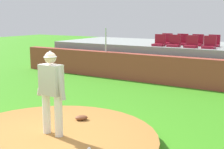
{
  "coord_description": "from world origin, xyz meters",
  "views": [
    {
      "loc": [
        4.19,
        -4.35,
        2.63
      ],
      "look_at": [
        0.0,
        2.43,
        1.13
      ],
      "focal_mm": 49.16,
      "sensor_mm": 36.0,
      "label": 1
    }
  ],
  "objects_px": {
    "stadium_chair_7": "(214,43)",
    "pitcher": "(51,87)",
    "stadium_chair_0": "(159,42)",
    "stadium_chair_5": "(182,42)",
    "baseball": "(89,149)",
    "stadium_chair_6": "(197,42)",
    "stadium_chair_4": "(166,41)",
    "stadium_chair_1": "(174,43)",
    "stadium_chair_2": "(191,44)",
    "stadium_chair_3": "(209,45)",
    "fielding_glove": "(81,118)"
  },
  "relations": [
    {
      "from": "stadium_chair_7",
      "to": "pitcher",
      "type": "bearing_deg",
      "value": 83.21
    },
    {
      "from": "stadium_chair_0",
      "to": "stadium_chair_5",
      "type": "relative_size",
      "value": 1.0
    },
    {
      "from": "pitcher",
      "to": "baseball",
      "type": "xyz_separation_m",
      "value": [
        1.11,
        -0.26,
        -0.98
      ]
    },
    {
      "from": "stadium_chair_0",
      "to": "stadium_chair_6",
      "type": "distance_m",
      "value": 1.65
    },
    {
      "from": "stadium_chair_4",
      "to": "stadium_chair_7",
      "type": "xyz_separation_m",
      "value": [
        2.1,
        0.04,
        0.0
      ]
    },
    {
      "from": "stadium_chair_1",
      "to": "stadium_chair_7",
      "type": "relative_size",
      "value": 1.0
    },
    {
      "from": "baseball",
      "to": "stadium_chair_2",
      "type": "distance_m",
      "value": 8.28
    },
    {
      "from": "pitcher",
      "to": "stadium_chair_7",
      "type": "relative_size",
      "value": 3.5
    },
    {
      "from": "stadium_chair_3",
      "to": "stadium_chair_5",
      "type": "distance_m",
      "value": 1.68
    },
    {
      "from": "baseball",
      "to": "stadium_chair_2",
      "type": "xyz_separation_m",
      "value": [
        -0.72,
        8.15,
        1.28
      ]
    },
    {
      "from": "pitcher",
      "to": "stadium_chair_0",
      "type": "relative_size",
      "value": 3.5
    },
    {
      "from": "stadium_chair_2",
      "to": "stadium_chair_1",
      "type": "bearing_deg",
      "value": -2.56
    },
    {
      "from": "stadium_chair_4",
      "to": "pitcher",
      "type": "bearing_deg",
      "value": 96.81
    },
    {
      "from": "stadium_chair_7",
      "to": "stadium_chair_0",
      "type": "bearing_deg",
      "value": 23.99
    },
    {
      "from": "stadium_chair_4",
      "to": "fielding_glove",
      "type": "bearing_deg",
      "value": 97.34
    },
    {
      "from": "fielding_glove",
      "to": "stadium_chair_5",
      "type": "bearing_deg",
      "value": 47.06
    },
    {
      "from": "stadium_chair_0",
      "to": "stadium_chair_4",
      "type": "relative_size",
      "value": 1.0
    },
    {
      "from": "stadium_chair_2",
      "to": "stadium_chair_0",
      "type": "bearing_deg",
      "value": -0.44
    },
    {
      "from": "stadium_chair_2",
      "to": "stadium_chair_4",
      "type": "relative_size",
      "value": 1.0
    },
    {
      "from": "stadium_chair_0",
      "to": "stadium_chair_2",
      "type": "relative_size",
      "value": 1.0
    },
    {
      "from": "stadium_chair_1",
      "to": "stadium_chair_6",
      "type": "relative_size",
      "value": 1.0
    },
    {
      "from": "pitcher",
      "to": "stadium_chair_6",
      "type": "xyz_separation_m",
      "value": [
        0.36,
        8.78,
        0.31
      ]
    },
    {
      "from": "stadium_chair_1",
      "to": "stadium_chair_4",
      "type": "height_order",
      "value": "same"
    },
    {
      "from": "stadium_chair_1",
      "to": "stadium_chair_7",
      "type": "distance_m",
      "value": 1.67
    },
    {
      "from": "stadium_chair_1",
      "to": "stadium_chair_2",
      "type": "distance_m",
      "value": 0.75
    },
    {
      "from": "fielding_glove",
      "to": "stadium_chair_6",
      "type": "distance_m",
      "value": 7.87
    },
    {
      "from": "stadium_chair_5",
      "to": "stadium_chair_7",
      "type": "xyz_separation_m",
      "value": [
        1.38,
        -0.0,
        0.0
      ]
    },
    {
      "from": "pitcher",
      "to": "stadium_chair_7",
      "type": "height_order",
      "value": "pitcher"
    },
    {
      "from": "stadium_chair_2",
      "to": "stadium_chair_6",
      "type": "height_order",
      "value": "same"
    },
    {
      "from": "fielding_glove",
      "to": "stadium_chair_7",
      "type": "relative_size",
      "value": 0.6
    },
    {
      "from": "pitcher",
      "to": "stadium_chair_4",
      "type": "xyz_separation_m",
      "value": [
        -1.05,
        8.77,
        0.31
      ]
    },
    {
      "from": "pitcher",
      "to": "stadium_chair_3",
      "type": "bearing_deg",
      "value": 84.47
    },
    {
      "from": "stadium_chair_2",
      "to": "stadium_chair_7",
      "type": "xyz_separation_m",
      "value": [
        0.66,
        0.93,
        0.0
      ]
    },
    {
      "from": "stadium_chair_2",
      "to": "stadium_chair_3",
      "type": "relative_size",
      "value": 1.0
    },
    {
      "from": "stadium_chair_3",
      "to": "stadium_chair_0",
      "type": "bearing_deg",
      "value": 0.99
    },
    {
      "from": "fielding_glove",
      "to": "stadium_chair_5",
      "type": "relative_size",
      "value": 0.6
    },
    {
      "from": "baseball",
      "to": "stadium_chair_5",
      "type": "relative_size",
      "value": 0.15
    },
    {
      "from": "stadium_chair_3",
      "to": "fielding_glove",
      "type": "bearing_deg",
      "value": 80.56
    },
    {
      "from": "stadium_chair_4",
      "to": "stadium_chair_7",
      "type": "bearing_deg",
      "value": -178.8
    },
    {
      "from": "stadium_chair_6",
      "to": "stadium_chair_7",
      "type": "relative_size",
      "value": 1.0
    },
    {
      "from": "stadium_chair_3",
      "to": "stadium_chair_2",
      "type": "bearing_deg",
      "value": 3.83
    },
    {
      "from": "baseball",
      "to": "stadium_chair_3",
      "type": "relative_size",
      "value": 0.15
    },
    {
      "from": "stadium_chair_0",
      "to": "stadium_chair_7",
      "type": "bearing_deg",
      "value": -156.01
    },
    {
      "from": "fielding_glove",
      "to": "stadium_chair_1",
      "type": "relative_size",
      "value": 0.6
    },
    {
      "from": "stadium_chair_5",
      "to": "stadium_chair_2",
      "type": "bearing_deg",
      "value": 127.61
    },
    {
      "from": "stadium_chair_4",
      "to": "stadium_chair_6",
      "type": "distance_m",
      "value": 1.41
    },
    {
      "from": "stadium_chair_6",
      "to": "stadium_chair_3",
      "type": "bearing_deg",
      "value": 130.69
    },
    {
      "from": "stadium_chair_1",
      "to": "stadium_chair_3",
      "type": "bearing_deg",
      "value": -179.46
    },
    {
      "from": "stadium_chair_3",
      "to": "stadium_chair_7",
      "type": "relative_size",
      "value": 1.0
    },
    {
      "from": "stadium_chair_4",
      "to": "stadium_chair_2",
      "type": "bearing_deg",
      "value": 148.22
    }
  ]
}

